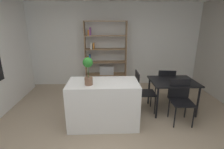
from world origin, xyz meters
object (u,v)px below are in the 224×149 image
(dining_chair_near, at_px, (180,97))
(dining_chair_far, at_px, (165,83))
(open_bookshelf, at_px, (105,58))
(kitchen_island, at_px, (103,103))
(potted_plant_on_island, at_px, (88,69))
(dining_chair_island_side, at_px, (141,89))
(dining_table, at_px, (173,84))

(dining_chair_near, xyz_separation_m, dining_chair_far, (-0.02, 0.87, 0.00))
(open_bookshelf, bearing_deg, kitchen_island, -90.62)
(potted_plant_on_island, bearing_deg, kitchen_island, 26.23)
(dining_chair_island_side, bearing_deg, kitchen_island, 121.17)
(open_bookshelf, bearing_deg, dining_chair_far, -37.14)
(kitchen_island, relative_size, dining_chair_far, 1.54)
(potted_plant_on_island, relative_size, dining_chair_far, 0.58)
(open_bookshelf, xyz_separation_m, dining_table, (1.58, -1.63, -0.29))
(dining_table, distance_m, dining_chair_island_side, 0.74)
(kitchen_island, bearing_deg, open_bookshelf, 89.38)
(potted_plant_on_island, height_order, dining_chair_island_side, potted_plant_on_island)
(kitchen_island, distance_m, dining_table, 1.70)
(dining_chair_island_side, height_order, dining_chair_far, dining_chair_island_side)
(dining_chair_far, bearing_deg, dining_chair_island_side, 37.73)
(open_bookshelf, distance_m, dining_chair_island_side, 1.88)
(dining_chair_far, bearing_deg, potted_plant_on_island, 36.74)
(open_bookshelf, xyz_separation_m, dining_chair_near, (1.59, -2.06, -0.42))
(kitchen_island, bearing_deg, dining_chair_far, 30.73)
(kitchen_island, xyz_separation_m, dining_chair_far, (1.60, 0.95, 0.08))
(kitchen_island, relative_size, potted_plant_on_island, 2.68)
(potted_plant_on_island, bearing_deg, dining_chair_far, 30.11)
(dining_chair_near, relative_size, dining_chair_far, 1.00)
(potted_plant_on_island, relative_size, open_bookshelf, 0.25)
(dining_chair_island_side, distance_m, dining_chair_far, 0.85)
(dining_table, bearing_deg, dining_chair_island_side, 179.89)
(dining_table, relative_size, dining_chair_island_side, 1.06)
(kitchen_island, distance_m, open_bookshelf, 2.20)
(open_bookshelf, height_order, dining_table, open_bookshelf)
(potted_plant_on_island, xyz_separation_m, dining_chair_island_side, (1.13, 0.64, -0.66))
(kitchen_island, relative_size, dining_chair_near, 1.54)
(dining_table, height_order, dining_chair_near, dining_chair_near)
(kitchen_island, relative_size, dining_table, 1.35)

